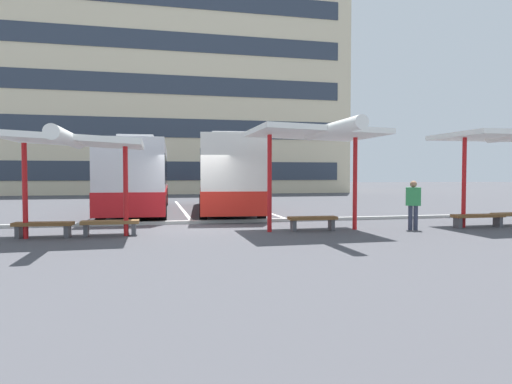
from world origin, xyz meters
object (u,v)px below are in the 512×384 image
object	(u,v)px
coach_bus_0	(139,179)
bench_2	(43,226)
bench_3	(110,224)
waiting_shelter_2	(317,135)
waiting_passenger_0	(413,202)
waiting_shelter_1	(74,143)
waiting_shelter_3	(506,138)
bench_5	(478,218)
coach_bus_1	(226,177)
bench_4	(313,220)

from	to	relation	value
coach_bus_0	bench_2	world-z (taller)	coach_bus_0
coach_bus_0	bench_3	distance (m)	8.77
waiting_shelter_2	waiting_passenger_0	size ratio (longest dim) A/B	3.19
waiting_shelter_1	waiting_shelter_3	distance (m)	13.74
bench_5	coach_bus_1	bearing A→B (deg)	129.20
coach_bus_1	bench_5	bearing A→B (deg)	-50.80
coach_bus_1	bench_4	xyz separation A→B (m)	(1.46, -8.37, -1.36)
waiting_shelter_1	bench_3	bearing A→B (deg)	22.11
bench_2	waiting_passenger_0	size ratio (longest dim) A/B	1.03
bench_2	coach_bus_1	bearing A→B (deg)	51.78
waiting_shelter_1	bench_3	distance (m)	2.54
waiting_shelter_3	bench_5	xyz separation A→B (m)	(-0.90, 0.15, -2.69)
waiting_shelter_2	waiting_shelter_3	xyz separation A→B (m)	(6.63, -0.28, 0.00)
bench_2	waiting_passenger_0	world-z (taller)	waiting_passenger_0
waiting_shelter_1	waiting_passenger_0	bearing A→B (deg)	-1.70
bench_2	waiting_passenger_0	xyz separation A→B (m)	(11.24, -0.60, 0.58)
coach_bus_0	waiting_shelter_3	world-z (taller)	coach_bus_0
bench_3	waiting_shelter_3	xyz separation A→B (m)	(12.83, -0.74, 2.70)
waiting_shelter_3	bench_2	bearing A→B (deg)	177.36
waiting_shelter_1	bench_5	bearing A→B (deg)	-1.00
bench_2	waiting_shelter_3	size ratio (longest dim) A/B	0.35
waiting_shelter_1	bench_5	world-z (taller)	waiting_shelter_1
waiting_shelter_2	coach_bus_0	bearing A→B (deg)	121.70
bench_5	bench_2	bearing A→B (deg)	177.82
waiting_passenger_0	coach_bus_1	bearing A→B (deg)	117.83
waiting_shelter_1	coach_bus_0	bearing A→B (deg)	80.75
coach_bus_1	bench_5	distance (m)	11.47
waiting_shelter_3	bench_3	bearing A→B (deg)	176.69
bench_4	waiting_passenger_0	bearing A→B (deg)	-9.44
bench_2	waiting_shelter_3	xyz separation A→B (m)	(14.63, -0.67, 2.70)
coach_bus_0	bench_5	world-z (taller)	coach_bus_0
bench_2	waiting_shelter_3	bearing A→B (deg)	-2.64
bench_2	bench_4	xyz separation A→B (m)	(8.00, -0.07, -0.00)
coach_bus_0	bench_4	distance (m)	10.51
bench_4	bench_5	size ratio (longest dim) A/B	0.86
bench_2	bench_5	distance (m)	13.74
bench_5	waiting_passenger_0	bearing A→B (deg)	-178.11
bench_3	waiting_shelter_3	size ratio (longest dim) A/B	0.35
waiting_shelter_1	bench_2	world-z (taller)	waiting_shelter_1
coach_bus_1	waiting_passenger_0	size ratio (longest dim) A/B	7.66
coach_bus_0	waiting_shelter_1	bearing A→B (deg)	-99.25
bench_3	waiting_passenger_0	xyz separation A→B (m)	(9.44, -0.67, 0.57)
coach_bus_1	bench_3	size ratio (longest dim) A/B	7.44
bench_2	bench_4	world-z (taller)	same
bench_3	bench_5	size ratio (longest dim) A/B	0.89
bench_5	waiting_passenger_0	size ratio (longest dim) A/B	1.15
coach_bus_0	bench_2	distance (m)	9.13
coach_bus_0	bench_5	bearing A→B (deg)	-39.13
coach_bus_1	bench_4	bearing A→B (deg)	-80.09
waiting_shelter_1	bench_2	distance (m)	2.53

